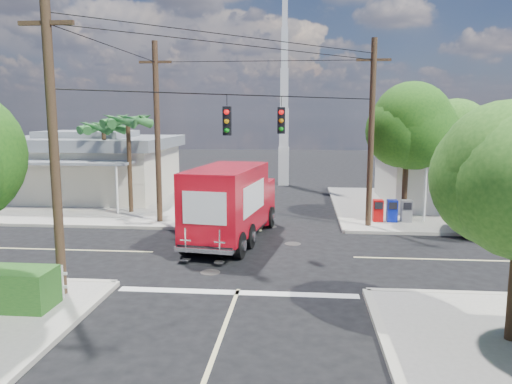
# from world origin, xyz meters

# --- Properties ---
(ground) EXTENTS (120.00, 120.00, 0.00)m
(ground) POSITION_xyz_m (0.00, 0.00, 0.00)
(ground) COLOR black
(ground) RESTS_ON ground
(sidewalk_ne) EXTENTS (14.12, 14.12, 0.14)m
(sidewalk_ne) POSITION_xyz_m (10.88, 10.88, 0.07)
(sidewalk_ne) COLOR gray
(sidewalk_ne) RESTS_ON ground
(sidewalk_nw) EXTENTS (14.12, 14.12, 0.14)m
(sidewalk_nw) POSITION_xyz_m (-10.88, 10.88, 0.07)
(sidewalk_nw) COLOR gray
(sidewalk_nw) RESTS_ON ground
(road_markings) EXTENTS (32.00, 32.00, 0.01)m
(road_markings) POSITION_xyz_m (0.00, -1.47, 0.01)
(road_markings) COLOR beige
(road_markings) RESTS_ON ground
(building_ne) EXTENTS (11.80, 10.20, 4.50)m
(building_ne) POSITION_xyz_m (12.50, 11.97, 2.32)
(building_ne) COLOR silver
(building_ne) RESTS_ON sidewalk_ne
(building_nw) EXTENTS (10.80, 10.20, 4.30)m
(building_nw) POSITION_xyz_m (-12.00, 12.46, 2.22)
(building_nw) COLOR beige
(building_nw) RESTS_ON sidewalk_nw
(radio_tower) EXTENTS (0.80, 0.80, 17.00)m
(radio_tower) POSITION_xyz_m (0.50, 20.00, 5.64)
(radio_tower) COLOR silver
(radio_tower) RESTS_ON ground
(tree_ne_front) EXTENTS (4.21, 4.14, 6.66)m
(tree_ne_front) POSITION_xyz_m (7.21, 6.76, 4.77)
(tree_ne_front) COLOR #422D1C
(tree_ne_front) RESTS_ON sidewalk_ne
(tree_ne_back) EXTENTS (3.77, 3.66, 5.82)m
(tree_ne_back) POSITION_xyz_m (9.81, 8.96, 4.19)
(tree_ne_back) COLOR #422D1C
(tree_ne_back) RESTS_ON sidewalk_ne
(palm_nw_front) EXTENTS (3.01, 3.08, 5.59)m
(palm_nw_front) POSITION_xyz_m (-7.50, 7.50, 5.04)
(palm_nw_front) COLOR #422D1C
(palm_nw_front) RESTS_ON sidewalk_nw
(palm_nw_back) EXTENTS (3.01, 3.08, 5.19)m
(palm_nw_back) POSITION_xyz_m (-9.50, 9.00, 4.67)
(palm_nw_back) COLOR #422D1C
(palm_nw_back) RESTS_ON sidewalk_nw
(utility_poles) EXTENTS (12.00, 10.68, 9.00)m
(utility_poles) POSITION_xyz_m (-1.58, 1.60, 4.67)
(utility_poles) COLOR #473321
(utility_poles) RESTS_ON ground
(vending_boxes) EXTENTS (1.90, 0.50, 1.10)m
(vending_boxes) POSITION_xyz_m (6.50, 6.20, 0.69)
(vending_boxes) COLOR #B1090A
(vending_boxes) RESTS_ON sidewalk_ne
(delivery_truck) EXTENTS (3.41, 7.89, 3.31)m
(delivery_truck) POSITION_xyz_m (-1.09, 2.14, 1.68)
(delivery_truck) COLOR black
(delivery_truck) RESTS_ON ground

